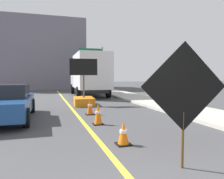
# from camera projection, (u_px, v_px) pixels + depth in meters

# --- Properties ---
(sidewalk_curb) EXTENTS (2.55, 48.00, 0.14)m
(sidewalk_curb) POSITION_uv_depth(u_px,v_px,m) (206.00, 114.00, 9.25)
(sidewalk_curb) COLOR #B2ADA3
(sidewalk_curb) RESTS_ON ground
(lane_center_stripe) EXTENTS (0.14, 36.00, 0.01)m
(lane_center_stripe) POSITION_uv_depth(u_px,v_px,m) (85.00, 124.00, 7.72)
(lane_center_stripe) COLOR yellow
(lane_center_stripe) RESTS_ON ground
(roadwork_sign) EXTENTS (1.62, 0.27, 2.33)m
(roadwork_sign) POSITION_uv_depth(u_px,v_px,m) (184.00, 89.00, 3.94)
(roadwork_sign) COLOR #593819
(roadwork_sign) RESTS_ON ground
(arrow_board_trailer) EXTENTS (1.60, 1.87, 2.70)m
(arrow_board_trailer) POSITION_uv_depth(u_px,v_px,m) (84.00, 97.00, 12.67)
(arrow_board_trailer) COLOR orange
(arrow_board_trailer) RESTS_ON ground
(box_truck) EXTENTS (2.77, 7.16, 3.49)m
(box_truck) POSITION_uv_depth(u_px,v_px,m) (89.00, 74.00, 18.49)
(box_truck) COLOR black
(box_truck) RESTS_ON ground
(pickup_car) EXTENTS (2.04, 4.61, 1.38)m
(pickup_car) POSITION_uv_depth(u_px,v_px,m) (5.00, 102.00, 8.39)
(pickup_car) COLOR navy
(pickup_car) RESTS_ON ground
(highway_guide_sign) EXTENTS (2.79, 0.18, 5.00)m
(highway_guide_sign) POSITION_uv_depth(u_px,v_px,m) (96.00, 61.00, 24.60)
(highway_guide_sign) COLOR gray
(highway_guide_sign) RESTS_ON ground
(far_building_block) EXTENTS (12.51, 9.03, 8.96)m
(far_building_block) POSITION_uv_depth(u_px,v_px,m) (36.00, 56.00, 29.90)
(far_building_block) COLOR slate
(far_building_block) RESTS_ON ground
(traffic_cone_near_sign) EXTENTS (0.36, 0.36, 0.59)m
(traffic_cone_near_sign) POSITION_uv_depth(u_px,v_px,m) (123.00, 133.00, 5.38)
(traffic_cone_near_sign) COLOR black
(traffic_cone_near_sign) RESTS_ON ground
(traffic_cone_mid_lane) EXTENTS (0.36, 0.36, 0.77)m
(traffic_cone_mid_lane) POSITION_uv_depth(u_px,v_px,m) (98.00, 114.00, 7.62)
(traffic_cone_mid_lane) COLOR black
(traffic_cone_mid_lane) RESTS_ON ground
(traffic_cone_far_lane) EXTENTS (0.36, 0.36, 0.72)m
(traffic_cone_far_lane) POSITION_uv_depth(u_px,v_px,m) (90.00, 107.00, 9.58)
(traffic_cone_far_lane) COLOR black
(traffic_cone_far_lane) RESTS_ON ground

